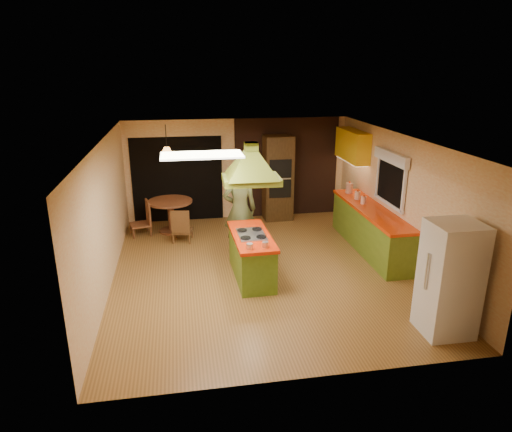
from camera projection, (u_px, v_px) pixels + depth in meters
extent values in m
plane|color=olive|center=(260.00, 269.00, 8.77)|extent=(6.50, 6.50, 0.00)
plane|color=beige|center=(238.00, 169.00, 11.42)|extent=(5.50, 0.00, 5.50)
plane|color=beige|center=(310.00, 289.00, 5.34)|extent=(5.50, 0.00, 5.50)
plane|color=beige|center=(106.00, 215.00, 7.94)|extent=(0.00, 6.50, 6.50)
plane|color=beige|center=(400.00, 200.00, 8.82)|extent=(0.00, 6.50, 6.50)
plane|color=silver|center=(261.00, 139.00, 7.98)|extent=(6.50, 6.50, 0.00)
cube|color=#381E14|center=(286.00, 168.00, 11.60)|extent=(2.64, 0.03, 2.50)
cube|color=black|center=(178.00, 180.00, 11.22)|extent=(2.20, 0.03, 2.10)
cube|color=olive|center=(370.00, 230.00, 9.59)|extent=(0.58, 3.00, 0.86)
cube|color=#E53807|center=(372.00, 210.00, 9.44)|extent=(0.62, 3.05, 0.06)
cube|color=yellow|center=(352.00, 145.00, 10.62)|extent=(0.34, 1.40, 0.70)
cube|color=black|center=(391.00, 180.00, 9.09)|extent=(0.03, 1.16, 0.96)
cube|color=white|center=(391.00, 157.00, 8.93)|extent=(0.10, 1.35, 0.22)
cube|color=white|center=(202.00, 155.00, 6.69)|extent=(1.20, 0.60, 0.03)
cube|color=#588120|center=(252.00, 257.00, 8.35)|extent=(0.65, 1.60, 0.77)
cube|color=red|center=(251.00, 236.00, 8.22)|extent=(0.70, 1.67, 0.06)
cube|color=silver|center=(251.00, 234.00, 8.21)|extent=(0.49, 0.71, 0.02)
cube|color=olive|center=(251.00, 180.00, 7.89)|extent=(1.00, 0.73, 0.12)
pyramid|color=olive|center=(251.00, 151.00, 7.73)|extent=(1.00, 0.73, 0.45)
cube|color=olive|center=(251.00, 146.00, 7.71)|extent=(0.22, 0.22, 0.14)
imported|color=#4C562D|center=(240.00, 210.00, 9.27)|extent=(0.70, 0.47, 1.88)
cube|color=white|center=(450.00, 279.00, 6.49)|extent=(0.70, 0.66, 1.69)
cube|color=#493117|center=(278.00, 178.00, 11.35)|extent=(0.71, 0.60, 2.11)
cube|color=black|center=(281.00, 169.00, 10.98)|extent=(0.54, 0.03, 0.45)
cube|color=black|center=(280.00, 189.00, 11.13)|extent=(0.54, 0.03, 0.45)
cylinder|color=brown|center=(170.00, 201.00, 10.52)|extent=(1.02, 1.02, 0.05)
cylinder|color=brown|center=(171.00, 216.00, 10.63)|extent=(0.14, 0.14, 0.72)
cylinder|color=brown|center=(172.00, 231.00, 10.74)|extent=(0.57, 0.57, 0.05)
cone|color=#FF9E3F|center=(167.00, 152.00, 10.15)|extent=(0.40, 0.40, 0.20)
cylinder|color=beige|center=(349.00, 188.00, 10.50)|extent=(0.19, 0.19, 0.24)
cylinder|color=beige|center=(358.00, 195.00, 10.03)|extent=(0.16, 0.16, 0.17)
cylinder|color=#FEE6CC|center=(363.00, 200.00, 9.72)|extent=(0.15, 0.15, 0.16)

